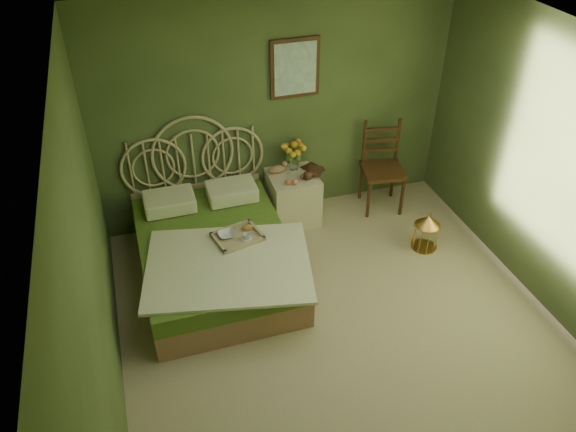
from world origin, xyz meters
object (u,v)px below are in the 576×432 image
object	(u,v)px
chair	(381,161)
nightstand	(293,192)
bed	(214,251)
birdcage	(426,232)

from	to	relation	value
chair	nightstand	bearing A→B (deg)	-169.19
bed	nightstand	xyz separation A→B (m)	(1.06, 0.69, 0.07)
bed	birdcage	world-z (taller)	bed
nightstand	birdcage	world-z (taller)	nightstand
chair	birdcage	size ratio (longest dim) A/B	2.53
bed	birdcage	bearing A→B (deg)	-6.77
bed	nightstand	bearing A→B (deg)	33.03
bed	nightstand	size ratio (longest dim) A/B	2.13
bed	chair	xyz separation A→B (m)	(2.15, 0.70, 0.29)
birdcage	bed	bearing A→B (deg)	173.23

